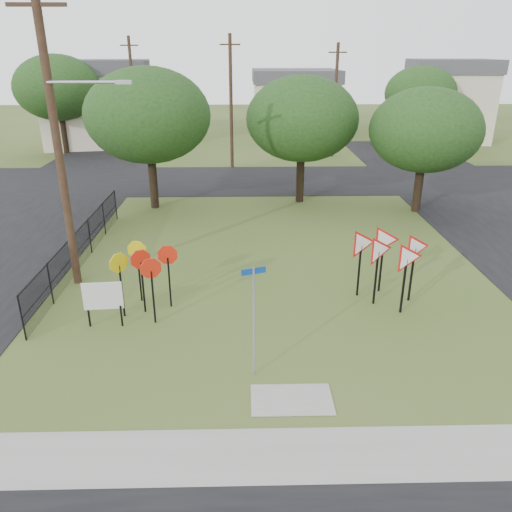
{
  "coord_description": "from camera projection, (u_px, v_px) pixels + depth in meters",
  "views": [
    {
      "loc": [
        -1.11,
        -12.32,
        7.93
      ],
      "look_at": [
        -0.75,
        3.0,
        1.6
      ],
      "focal_mm": 35.0,
      "sensor_mm": 36.0,
      "label": 1
    }
  ],
  "objects": [
    {
      "name": "house_left",
      "position": [
        98.0,
        103.0,
        44.15
      ],
      "size": [
        10.58,
        8.88,
        7.2
      ],
      "color": "beige",
      "rests_on": "ground"
    },
    {
      "name": "tree_near_right",
      "position": [
        425.0,
        130.0,
        25.0
      ],
      "size": [
        5.6,
        5.6,
        6.33
      ],
      "color": "black",
      "rests_on": "ground"
    },
    {
      "name": "street_far",
      "position": [
        261.0,
        180.0,
        32.91
      ],
      "size": [
        60.0,
        8.0,
        0.02
      ],
      "primitive_type": "cube",
      "color": "black",
      "rests_on": "ground"
    },
    {
      "name": "sidewalk",
      "position": [
        299.0,
        455.0,
        10.54
      ],
      "size": [
        30.0,
        1.6,
        0.02
      ],
      "primitive_type": "cube",
      "color": "gray",
      "rests_on": "ground"
    },
    {
      "name": "stop_sign_cluster",
      "position": [
        144.0,
        265.0,
        15.76
      ],
      "size": [
        2.0,
        1.71,
        2.19
      ],
      "color": "black",
      "rests_on": "ground"
    },
    {
      "name": "curb_pad",
      "position": [
        292.0,
        400.0,
        12.21
      ],
      "size": [
        2.0,
        1.2,
        0.02
      ],
      "primitive_type": "cube",
      "color": "gray",
      "rests_on": "ground"
    },
    {
      "name": "far_pole_c",
      "position": [
        134.0,
        95.0,
        40.18
      ],
      "size": [
        1.4,
        0.24,
        9.0
      ],
      "color": "#3D291C",
      "rests_on": "ground"
    },
    {
      "name": "house_right",
      "position": [
        448.0,
        100.0,
        46.69
      ],
      "size": [
        8.3,
        8.3,
        7.2
      ],
      "color": "beige",
      "rests_on": "ground"
    },
    {
      "name": "house_mid",
      "position": [
        294.0,
        102.0,
        50.28
      ],
      "size": [
        8.4,
        8.4,
        6.2
      ],
      "color": "beige",
      "rests_on": "ground"
    },
    {
      "name": "street_left",
      "position": [
        13.0,
        233.0,
        23.41
      ],
      "size": [
        8.0,
        50.0,
        0.02
      ],
      "primitive_type": "cube",
      "color": "black",
      "rests_on": "ground"
    },
    {
      "name": "far_pole_b",
      "position": [
        335.0,
        100.0,
        38.77
      ],
      "size": [
        1.4,
        0.24,
        8.5
      ],
      "color": "#3D291C",
      "rests_on": "ground"
    },
    {
      "name": "ground",
      "position": [
        284.0,
        346.0,
        14.43
      ],
      "size": [
        140.0,
        140.0,
        0.0
      ],
      "primitive_type": "plane",
      "color": "#394D1D"
    },
    {
      "name": "street_name_sign",
      "position": [
        254.0,
        316.0,
        12.52
      ],
      "size": [
        0.61,
        0.23,
        3.07
      ],
      "color": "#A0A4A9",
      "rests_on": "ground"
    },
    {
      "name": "utility_pole_main",
      "position": [
        59.0,
        139.0,
        16.44
      ],
      "size": [
        3.55,
        0.33,
        10.0
      ],
      "color": "#3D291C",
      "rests_on": "ground"
    },
    {
      "name": "tree_near_left",
      "position": [
        148.0,
        116.0,
        25.38
      ],
      "size": [
        6.4,
        6.4,
        7.27
      ],
      "color": "black",
      "rests_on": "ground"
    },
    {
      "name": "tree_near_mid",
      "position": [
        302.0,
        119.0,
        26.6
      ],
      "size": [
        6.0,
        6.0,
        6.8
      ],
      "color": "black",
      "rests_on": "ground"
    },
    {
      "name": "info_board",
      "position": [
        103.0,
        297.0,
        15.12
      ],
      "size": [
        1.19,
        0.14,
        1.49
      ],
      "color": "black",
      "rests_on": "ground"
    },
    {
      "name": "tree_far_right",
      "position": [
        420.0,
        93.0,
        42.57
      ],
      "size": [
        6.0,
        6.0,
        6.8
      ],
      "color": "black",
      "rests_on": "ground"
    },
    {
      "name": "tree_far_left",
      "position": [
        58.0,
        88.0,
        39.83
      ],
      "size": [
        6.8,
        6.8,
        7.73
      ],
      "color": "black",
      "rests_on": "ground"
    },
    {
      "name": "yield_sign_cluster",
      "position": [
        389.0,
        251.0,
        16.4
      ],
      "size": [
        2.72,
        1.78,
        2.49
      ],
      "color": "black",
      "rests_on": "ground"
    },
    {
      "name": "far_pole_a",
      "position": [
        231.0,
        102.0,
        34.81
      ],
      "size": [
        1.4,
        0.24,
        9.0
      ],
      "color": "#3D291C",
      "rests_on": "ground"
    },
    {
      "name": "planting_strip",
      "position": [
        306.0,
        502.0,
        9.44
      ],
      "size": [
        30.0,
        0.8,
        0.02
      ],
      "primitive_type": "cube",
      "color": "#394D1D",
      "rests_on": "ground"
    },
    {
      "name": "fence_run",
      "position": [
        81.0,
        245.0,
        19.74
      ],
      "size": [
        0.05,
        11.55,
        1.5
      ],
      "color": "black",
      "rests_on": "ground"
    }
  ]
}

